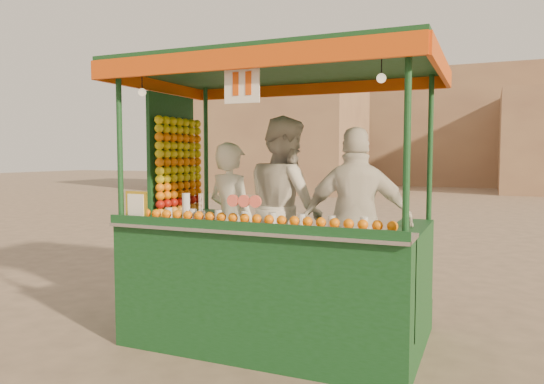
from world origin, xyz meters
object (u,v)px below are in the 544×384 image
at_px(vendor_middle, 285,208).
at_px(vendor_right, 357,222).
at_px(vendor_left, 231,221).
at_px(juice_cart, 269,252).

relative_size(vendor_middle, vendor_right, 1.08).
bearing_deg(vendor_right, vendor_left, -16.26).
relative_size(vendor_left, vendor_right, 0.92).
bearing_deg(vendor_left, juice_cart, 178.44).
bearing_deg(juice_cart, vendor_middle, 89.23).
bearing_deg(vendor_middle, vendor_left, 70.94).
height_order(juice_cart, vendor_right, juice_cart).
bearing_deg(vendor_left, vendor_right, -162.84).
xyz_separation_m(juice_cart, vendor_left, (-0.52, 0.19, 0.26)).
distance_m(vendor_left, vendor_right, 1.37).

